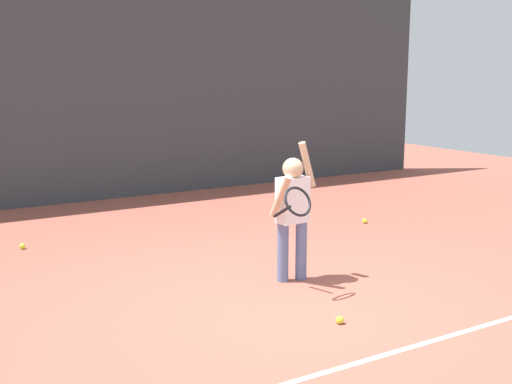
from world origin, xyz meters
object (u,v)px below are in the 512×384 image
tennis_ball_1 (365,221)px  tennis_ball_7 (340,320)px  tennis_ball_3 (22,246)px  tennis_player (293,208)px

tennis_ball_1 → tennis_ball_7: size_ratio=1.00×
tennis_ball_3 → tennis_ball_7: same height
tennis_ball_1 → tennis_ball_3: same height
tennis_player → tennis_ball_1: size_ratio=20.46×
tennis_player → tennis_ball_7: (-0.27, -1.10, -0.69)m
tennis_ball_1 → tennis_ball_3: size_ratio=1.00×
tennis_player → tennis_ball_7: size_ratio=20.46×
tennis_ball_3 → tennis_ball_7: 4.03m
tennis_player → tennis_ball_1: 2.73m
tennis_ball_3 → tennis_player: bearing=-51.2°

